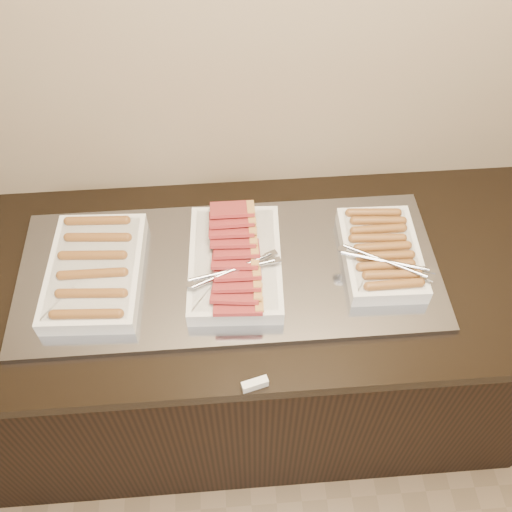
{
  "coord_description": "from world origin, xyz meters",
  "views": [
    {
      "loc": [
        -0.03,
        1.15,
        2.23
      ],
      "look_at": [
        0.05,
        2.13,
        0.97
      ],
      "focal_mm": 40.0,
      "sensor_mm": 36.0,
      "label": 1
    }
  ],
  "objects_px": {
    "counter": "(242,347)",
    "warming_tray": "(229,270)",
    "dish_center": "(235,262)",
    "dish_right": "(381,253)",
    "dish_left": "(95,270)"
  },
  "relations": [
    {
      "from": "counter",
      "to": "dish_left",
      "type": "distance_m",
      "value": 0.64
    },
    {
      "from": "dish_left",
      "to": "counter",
      "type": "bearing_deg",
      "value": 2.74
    },
    {
      "from": "dish_left",
      "to": "warming_tray",
      "type": "bearing_deg",
      "value": 2.74
    },
    {
      "from": "warming_tray",
      "to": "dish_right",
      "type": "relative_size",
      "value": 3.67
    },
    {
      "from": "warming_tray",
      "to": "dish_center",
      "type": "height_order",
      "value": "dish_center"
    },
    {
      "from": "warming_tray",
      "to": "dish_center",
      "type": "bearing_deg",
      "value": -10.82
    },
    {
      "from": "dish_center",
      "to": "dish_right",
      "type": "height_order",
      "value": "dish_center"
    },
    {
      "from": "dish_center",
      "to": "dish_right",
      "type": "relative_size",
      "value": 1.25
    },
    {
      "from": "dish_left",
      "to": "dish_center",
      "type": "relative_size",
      "value": 0.97
    },
    {
      "from": "dish_right",
      "to": "dish_left",
      "type": "bearing_deg",
      "value": -178.74
    },
    {
      "from": "warming_tray",
      "to": "dish_right",
      "type": "height_order",
      "value": "dish_right"
    },
    {
      "from": "counter",
      "to": "warming_tray",
      "type": "xyz_separation_m",
      "value": [
        -0.03,
        0.0,
        0.46
      ]
    },
    {
      "from": "counter",
      "to": "dish_right",
      "type": "bearing_deg",
      "value": -0.66
    },
    {
      "from": "warming_tray",
      "to": "dish_left",
      "type": "xyz_separation_m",
      "value": [
        -0.37,
        0.0,
        0.04
      ]
    },
    {
      "from": "warming_tray",
      "to": "dish_right",
      "type": "xyz_separation_m",
      "value": [
        0.44,
        -0.0,
        0.04
      ]
    }
  ]
}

